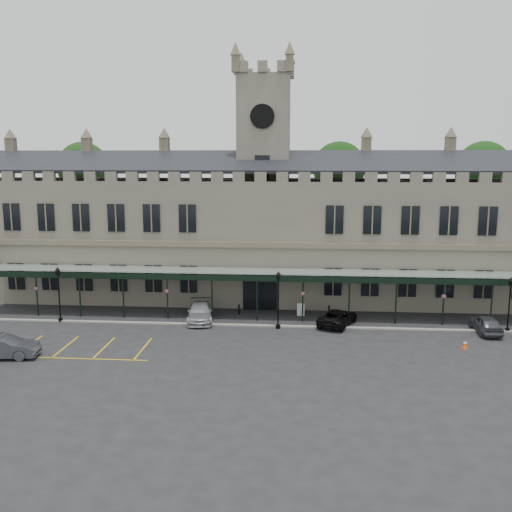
# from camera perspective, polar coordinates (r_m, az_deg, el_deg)

# --- Properties ---
(ground) EXTENTS (140.00, 140.00, 0.00)m
(ground) POSITION_cam_1_polar(r_m,az_deg,el_deg) (43.78, -0.63, -9.12)
(ground) COLOR black
(station_building) EXTENTS (60.00, 10.36, 17.30)m
(station_building) POSITION_cam_1_polar(r_m,az_deg,el_deg) (57.77, 0.78, 2.15)
(station_building) COLOR #605C50
(station_building) RESTS_ON ground
(clock_tower) EXTENTS (5.60, 5.60, 24.80)m
(clock_tower) POSITION_cam_1_polar(r_m,az_deg,el_deg) (57.34, 0.80, 8.75)
(clock_tower) COLOR #605C50
(clock_tower) RESTS_ON ground
(canopy) EXTENTS (50.00, 4.10, 4.30)m
(canopy) POSITION_cam_1_polar(r_m,az_deg,el_deg) (50.24, 0.13, -3.76)
(canopy) COLOR #8C9E93
(canopy) RESTS_ON ground
(kerb) EXTENTS (60.00, 0.40, 0.12)m
(kerb) POSITION_cam_1_polar(r_m,az_deg,el_deg) (48.97, -0.05, -6.96)
(kerb) COLOR gray
(kerb) RESTS_ON ground
(parking_markings) EXTENTS (16.00, 6.00, 0.01)m
(parking_markings) POSITION_cam_1_polar(r_m,az_deg,el_deg) (45.79, -18.76, -8.80)
(parking_markings) COLOR gold
(parking_markings) RESTS_ON ground
(tree_behind_left) EXTENTS (6.00, 6.00, 16.00)m
(tree_behind_left) POSITION_cam_1_polar(r_m,az_deg,el_deg) (71.06, -16.88, 8.32)
(tree_behind_left) COLOR #332314
(tree_behind_left) RESTS_ON ground
(tree_behind_mid) EXTENTS (6.00, 6.00, 16.00)m
(tree_behind_mid) POSITION_cam_1_polar(r_m,az_deg,el_deg) (66.36, 8.31, 8.55)
(tree_behind_mid) COLOR #332314
(tree_behind_mid) RESTS_ON ground
(tree_behind_right) EXTENTS (6.00, 6.00, 16.00)m
(tree_behind_right) POSITION_cam_1_polar(r_m,az_deg,el_deg) (69.25, 21.77, 8.01)
(tree_behind_right) COLOR #332314
(tree_behind_right) RESTS_ON ground
(lamp_post_left) EXTENTS (0.46, 0.46, 4.91)m
(lamp_post_left) POSITION_cam_1_polar(r_m,az_deg,el_deg) (52.40, -19.13, -3.17)
(lamp_post_left) COLOR black
(lamp_post_left) RESTS_ON ground
(lamp_post_mid) EXTENTS (0.47, 0.47, 4.93)m
(lamp_post_mid) POSITION_cam_1_polar(r_m,az_deg,el_deg) (47.63, 2.24, -3.89)
(lamp_post_mid) COLOR black
(lamp_post_mid) RESTS_ON ground
(lamp_post_right) EXTENTS (0.44, 0.44, 4.64)m
(lamp_post_right) POSITION_cam_1_polar(r_m,az_deg,el_deg) (51.15, 24.03, -3.99)
(lamp_post_right) COLOR black
(lamp_post_right) RESTS_ON ground
(traffic_cone) EXTENTS (0.41, 0.41, 0.65)m
(traffic_cone) POSITION_cam_1_polar(r_m,az_deg,el_deg) (46.26, 20.18, -8.28)
(traffic_cone) COLOR #F95507
(traffic_cone) RESTS_ON ground
(sign_board) EXTENTS (0.67, 0.11, 1.14)m
(sign_board) POSITION_cam_1_polar(r_m,az_deg,el_deg) (52.11, 4.50, -5.38)
(sign_board) COLOR black
(sign_board) RESTS_ON ground
(bollard_left) EXTENTS (0.16, 0.16, 0.93)m
(bollard_left) POSITION_cam_1_polar(r_m,az_deg,el_deg) (52.44, -1.71, -5.36)
(bollard_left) COLOR black
(bollard_left) RESTS_ON ground
(bollard_right) EXTENTS (0.17, 0.17, 0.96)m
(bollard_right) POSITION_cam_1_polar(r_m,az_deg,el_deg) (52.34, 7.31, -5.45)
(bollard_right) COLOR black
(bollard_right) RESTS_ON ground
(car_left_b) EXTENTS (5.27, 2.42, 1.67)m
(car_left_b) POSITION_cam_1_polar(r_m,az_deg,el_deg) (45.17, -24.05, -8.29)
(car_left_b) COLOR #3D4046
(car_left_b) RESTS_ON ground
(car_taxi) EXTENTS (2.91, 5.57, 1.54)m
(car_taxi) POSITION_cam_1_polar(r_m,az_deg,el_deg) (50.59, -5.61, -5.62)
(car_taxi) COLOR #A3A6AB
(car_taxi) RESTS_ON ground
(car_van) EXTENTS (4.05, 5.44, 1.37)m
(car_van) POSITION_cam_1_polar(r_m,az_deg,el_deg) (49.61, 8.17, -6.09)
(car_van) COLOR black
(car_van) RESTS_ON ground
(car_right_a) EXTENTS (1.80, 4.32, 1.46)m
(car_right_a) POSITION_cam_1_polar(r_m,az_deg,el_deg) (50.67, 22.01, -6.34)
(car_right_a) COLOR #3D4046
(car_right_a) RESTS_ON ground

